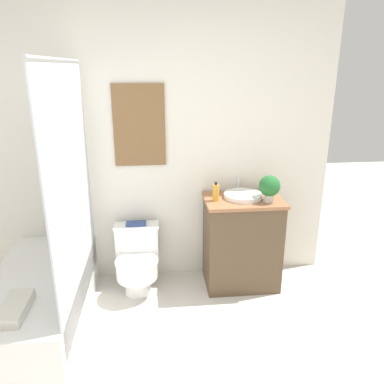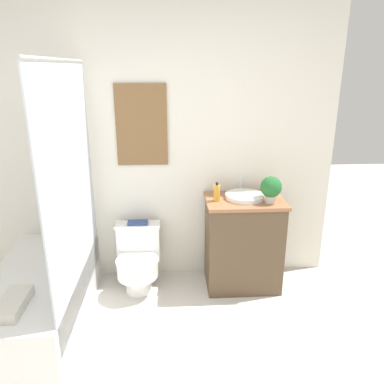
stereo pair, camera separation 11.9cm
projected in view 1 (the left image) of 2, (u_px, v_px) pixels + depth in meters
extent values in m
cube|color=silver|center=(146.00, 148.00, 3.30)|extent=(3.35, 0.05, 2.50)
cube|color=brown|center=(139.00, 126.00, 3.20)|extent=(0.44, 0.02, 0.70)
cube|color=silver|center=(139.00, 126.00, 3.20)|extent=(0.41, 0.01, 0.67)
cube|color=white|center=(39.00, 303.00, 2.85)|extent=(0.68, 1.44, 0.44)
cube|color=silver|center=(73.00, 194.00, 2.61)|extent=(0.01, 1.32, 1.73)
cylinder|color=#B7B7BC|center=(58.00, 60.00, 2.32)|extent=(0.02, 1.32, 0.02)
cube|color=silver|center=(15.00, 308.00, 2.36)|extent=(0.16, 0.35, 0.07)
cylinder|color=white|center=(138.00, 283.00, 3.34)|extent=(0.23, 0.23, 0.18)
cylinder|color=white|center=(137.00, 270.00, 3.25)|extent=(0.36, 0.36, 0.14)
cylinder|color=white|center=(137.00, 262.00, 3.22)|extent=(0.37, 0.37, 0.02)
cube|color=white|center=(137.00, 244.00, 3.42)|extent=(0.38, 0.16, 0.34)
cube|color=white|center=(136.00, 226.00, 3.36)|extent=(0.40, 0.17, 0.02)
cube|color=brown|center=(241.00, 244.00, 3.39)|extent=(0.65, 0.44, 0.81)
cube|color=#9E6642|center=(243.00, 200.00, 3.26)|extent=(0.68, 0.47, 0.03)
cylinder|color=white|center=(243.00, 196.00, 3.27)|extent=(0.34, 0.34, 0.04)
cylinder|color=silver|center=(238.00, 184.00, 3.44)|extent=(0.02, 0.02, 0.13)
cylinder|color=gold|center=(216.00, 193.00, 3.18)|extent=(0.05, 0.05, 0.14)
cylinder|color=black|center=(216.00, 183.00, 3.16)|extent=(0.02, 0.02, 0.02)
cylinder|color=beige|center=(269.00, 198.00, 3.18)|extent=(0.09, 0.09, 0.07)
sphere|color=#23662D|center=(270.00, 186.00, 3.15)|extent=(0.18, 0.18, 0.18)
cube|color=#33477F|center=(136.00, 223.00, 3.35)|extent=(0.18, 0.09, 0.02)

